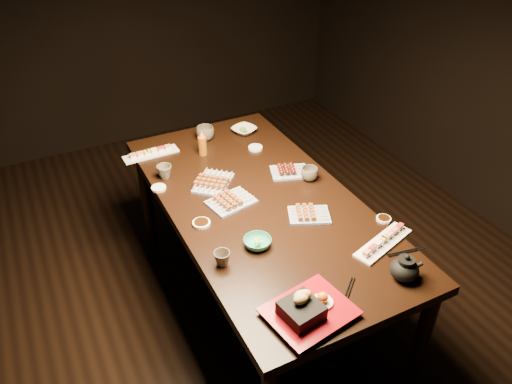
# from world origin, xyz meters

# --- Properties ---
(ground) EXTENTS (5.00, 5.00, 0.00)m
(ground) POSITION_xyz_m (0.00, 0.00, 0.00)
(ground) COLOR black
(ground) RESTS_ON ground
(dining_table) EXTENTS (1.11, 1.89, 0.75)m
(dining_table) POSITION_xyz_m (0.14, 0.15, 0.38)
(dining_table) COLOR black
(dining_table) RESTS_ON ground
(sushi_platter_near) EXTENTS (0.34, 0.19, 0.04)m
(sushi_platter_near) POSITION_xyz_m (0.48, -0.40, 0.77)
(sushi_platter_near) COLOR white
(sushi_platter_near) RESTS_ON dining_table
(sushi_platter_far) EXTENTS (0.32, 0.10, 0.04)m
(sushi_platter_far) POSITION_xyz_m (-0.22, 0.84, 0.77)
(sushi_platter_far) COLOR white
(sushi_platter_far) RESTS_ON dining_table
(yakitori_plate_center) EXTENTS (0.25, 0.20, 0.06)m
(yakitori_plate_center) POSITION_xyz_m (0.00, 0.20, 0.78)
(yakitori_plate_center) COLOR #828EB6
(yakitori_plate_center) RESTS_ON dining_table
(yakitori_plate_right) EXTENTS (0.24, 0.21, 0.05)m
(yakitori_plate_right) POSITION_xyz_m (0.29, -0.07, 0.77)
(yakitori_plate_right) COLOR #828EB6
(yakitori_plate_right) RESTS_ON dining_table
(yakitori_plate_left) EXTENTS (0.27, 0.28, 0.06)m
(yakitori_plate_left) POSITION_xyz_m (-0.01, 0.39, 0.78)
(yakitori_plate_left) COLOR #828EB6
(yakitori_plate_left) RESTS_ON dining_table
(tsukune_plate) EXTENTS (0.24, 0.20, 0.05)m
(tsukune_plate) POSITION_xyz_m (0.40, 0.31, 0.78)
(tsukune_plate) COLOR #828EB6
(tsukune_plate) RESTS_ON dining_table
(edamame_bowl_green) EXTENTS (0.13, 0.13, 0.04)m
(edamame_bowl_green) POSITION_xyz_m (-0.03, -0.15, 0.77)
(edamame_bowl_green) COLOR teal
(edamame_bowl_green) RESTS_ON dining_table
(edamame_bowl_cream) EXTENTS (0.18, 0.18, 0.03)m
(edamame_bowl_cream) POSITION_xyz_m (0.39, 0.85, 0.77)
(edamame_bowl_cream) COLOR beige
(edamame_bowl_cream) RESTS_ON dining_table
(tempura_tray) EXTENTS (0.36, 0.30, 0.12)m
(tempura_tray) POSITION_xyz_m (-0.03, -0.60, 0.81)
(tempura_tray) COLOR black
(tempura_tray) RESTS_ON dining_table
(teacup_near_left) EXTENTS (0.08, 0.08, 0.07)m
(teacup_near_left) POSITION_xyz_m (-0.22, -0.19, 0.78)
(teacup_near_left) COLOR #4F473C
(teacup_near_left) RESTS_ON dining_table
(teacup_mid_right) EXTENTS (0.12, 0.12, 0.07)m
(teacup_mid_right) POSITION_xyz_m (0.46, 0.21, 0.79)
(teacup_mid_right) COLOR #4F473C
(teacup_mid_right) RESTS_ON dining_table
(teacup_far_left) EXTENTS (0.09, 0.09, 0.08)m
(teacup_far_left) POSITION_xyz_m (-0.22, 0.57, 0.79)
(teacup_far_left) COLOR #4F473C
(teacup_far_left) RESTS_ON dining_table
(teacup_far_right) EXTENTS (0.13, 0.13, 0.08)m
(teacup_far_right) POSITION_xyz_m (0.14, 0.87, 0.79)
(teacup_far_right) COLOR #4F473C
(teacup_far_right) RESTS_ON dining_table
(teapot) EXTENTS (0.17, 0.17, 0.12)m
(teapot) POSITION_xyz_m (0.42, -0.60, 0.81)
(teapot) COLOR black
(teapot) RESTS_ON dining_table
(condiment_bottle) EXTENTS (0.06, 0.06, 0.15)m
(condiment_bottle) POSITION_xyz_m (0.06, 0.71, 0.83)
(condiment_bottle) COLOR brown
(condiment_bottle) RESTS_ON dining_table
(sauce_dish_west) EXTENTS (0.11, 0.11, 0.02)m
(sauce_dish_west) POSITION_xyz_m (-0.20, 0.10, 0.76)
(sauce_dish_west) COLOR white
(sauce_dish_west) RESTS_ON dining_table
(sauce_dish_east) EXTENTS (0.11, 0.11, 0.01)m
(sauce_dish_east) POSITION_xyz_m (0.36, 0.63, 0.76)
(sauce_dish_east) COLOR white
(sauce_dish_east) RESTS_ON dining_table
(sauce_dish_se) EXTENTS (0.08, 0.08, 0.01)m
(sauce_dish_se) POSITION_xyz_m (0.60, -0.26, 0.76)
(sauce_dish_se) COLOR white
(sauce_dish_se) RESTS_ON dining_table
(sauce_dish_nw) EXTENTS (0.09, 0.09, 0.01)m
(sauce_dish_nw) POSITION_xyz_m (-0.28, 0.48, 0.76)
(sauce_dish_nw) COLOR white
(sauce_dish_nw) RESTS_ON dining_table
(chopsticks_near) EXTENTS (0.16, 0.15, 0.01)m
(chopsticks_near) POSITION_xyz_m (0.16, -0.58, 0.75)
(chopsticks_near) COLOR black
(chopsticks_near) RESTS_ON dining_table
(chopsticks_se) EXTENTS (0.20, 0.05, 0.01)m
(chopsticks_se) POSITION_xyz_m (0.54, -0.49, 0.75)
(chopsticks_se) COLOR black
(chopsticks_se) RESTS_ON dining_table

